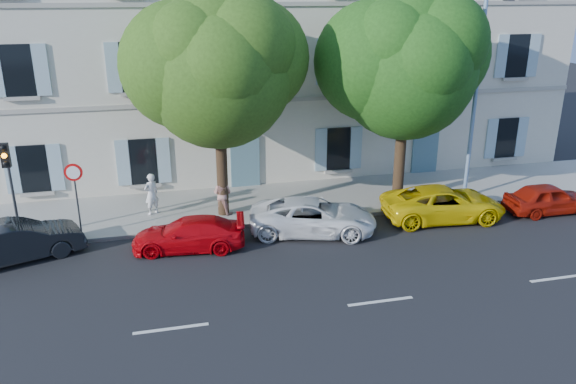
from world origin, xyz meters
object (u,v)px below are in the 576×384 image
object	(u,v)px
car_dark_sedan	(18,241)
tree_right	(406,70)
car_red_hatchback	(549,198)
traffic_light	(8,171)
car_white_coupe	(313,217)
road_sign	(75,184)
car_red_coupe	(189,234)
tree_left	(218,74)
car_yellow_supercar	(443,203)
pedestrian_a	(152,194)
street_lamp	(479,88)
pedestrian_b	(222,194)

from	to	relation	value
car_dark_sedan	tree_right	size ratio (longest dim) A/B	0.48
car_red_hatchback	traffic_light	size ratio (longest dim) A/B	1.01
car_dark_sedan	car_white_coupe	xyz separation A→B (m)	(10.16, -0.16, -0.03)
traffic_light	car_red_hatchback	bearing A→B (deg)	-5.04
car_dark_sedan	car_white_coupe	bearing A→B (deg)	-110.78
car_dark_sedan	road_sign	world-z (taller)	road_sign
car_red_coupe	road_sign	xyz separation A→B (m)	(-3.73, 1.69, 1.56)
tree_left	traffic_light	size ratio (longest dim) A/B	2.40
car_yellow_supercar	tree_left	xyz separation A→B (m)	(-8.37, 2.22, 4.99)
car_white_coupe	pedestrian_a	size ratio (longest dim) A/B	2.79
tree_right	traffic_light	world-z (taller)	tree_right
car_red_coupe	car_white_coupe	world-z (taller)	car_white_coupe
car_red_hatchback	pedestrian_a	size ratio (longest dim) A/B	2.15
car_white_coupe	tree_left	xyz separation A→B (m)	(-3.04, 2.30, 5.01)
street_lamp	car_dark_sedan	bearing A→B (deg)	-175.03
car_white_coupe	street_lamp	xyz separation A→B (m)	(7.31, 1.67, 4.21)
road_sign	tree_right	bearing A→B (deg)	3.19
car_red_coupe	car_white_coupe	distance (m)	4.60
car_red_coupe	traffic_light	world-z (taller)	traffic_light
car_white_coupe	pedestrian_b	xyz separation A→B (m)	(-3.06, 2.34, 0.33)
car_red_coupe	road_sign	size ratio (longest dim) A/B	1.42
road_sign	tree_left	bearing A→B (deg)	10.04
road_sign	pedestrian_a	bearing A→B (deg)	31.96
tree_left	street_lamp	xyz separation A→B (m)	(10.35, -0.63, -0.79)
road_sign	pedestrian_a	world-z (taller)	road_sign
street_lamp	pedestrian_a	xyz separation A→B (m)	(-13.09, 1.28, -3.88)
car_yellow_supercar	tree_right	world-z (taller)	tree_right
pedestrian_b	car_yellow_supercar	bearing A→B (deg)	-160.03
car_dark_sedan	tree_right	xyz separation A→B (m)	(14.45, 1.91, 4.93)
tree_right	road_sign	distance (m)	13.10
tree_left	pedestrian_b	world-z (taller)	tree_left
car_red_coupe	pedestrian_b	bearing A→B (deg)	157.77
traffic_light	car_yellow_supercar	bearing A→B (deg)	-5.15
car_yellow_supercar	pedestrian_a	xyz separation A→B (m)	(-11.11, 2.88, 0.32)
tree_right	street_lamp	xyz separation A→B (m)	(3.02, -0.40, -0.75)
car_red_coupe	tree_left	bearing A→B (deg)	157.08
tree_right	traffic_light	distance (m)	15.00
car_yellow_supercar	traffic_light	distance (m)	15.95
road_sign	pedestrian_a	xyz separation A→B (m)	(2.55, 1.59, -1.14)
tree_left	traffic_light	distance (m)	7.98
car_red_hatchback	traffic_light	xyz separation A→B (m)	(-20.25, 1.79, 2.12)
car_red_hatchback	pedestrian_b	distance (m)	13.15
road_sign	street_lamp	xyz separation A→B (m)	(15.63, 0.31, 2.74)
car_red_hatchback	pedestrian_a	bearing A→B (deg)	79.02
pedestrian_a	tree_left	bearing A→B (deg)	134.18
car_red_hatchback	traffic_light	bearing A→B (deg)	85.72
road_sign	car_white_coupe	bearing A→B (deg)	-9.32
traffic_light	road_sign	bearing A→B (deg)	-3.57
car_yellow_supercar	tree_left	world-z (taller)	tree_left
tree_right	road_sign	xyz separation A→B (m)	(-12.61, -0.70, -3.49)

